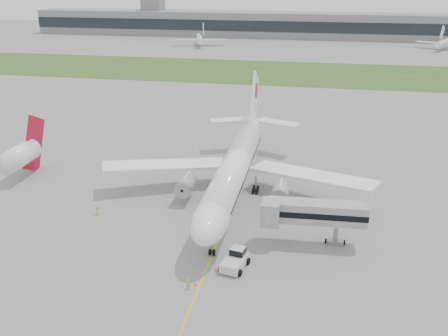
% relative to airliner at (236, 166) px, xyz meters
% --- Properties ---
extents(ground, '(600.00, 600.00, 0.00)m').
position_rel_airliner_xyz_m(ground, '(0.00, -4.87, -5.66)').
color(ground, gray).
rests_on(ground, ground).
extents(apron_markings, '(70.00, 70.00, 0.04)m').
position_rel_airliner_xyz_m(apron_markings, '(0.00, -9.87, -5.66)').
color(apron_markings, gold).
rests_on(apron_markings, ground).
extents(grass_strip, '(600.00, 50.00, 0.02)m').
position_rel_airliner_xyz_m(grass_strip, '(0.00, 115.13, -5.65)').
color(grass_strip, '#274D1D').
rests_on(grass_strip, ground).
extents(terminal_building, '(320.00, 22.30, 14.00)m').
position_rel_airliner_xyz_m(terminal_building, '(0.00, 225.00, 1.34)').
color(terminal_building, gray).
rests_on(terminal_building, ground).
extents(control_tower, '(12.00, 12.00, 56.00)m').
position_rel_airliner_xyz_m(control_tower, '(-90.00, 227.13, -5.66)').
color(control_tower, gray).
rests_on(control_tower, ground).
extents(airliner, '(48.13, 53.95, 17.88)m').
position_rel_airliner_xyz_m(airliner, '(0.00, 0.00, 0.00)').
color(airliner, white).
rests_on(airliner, ground).
extents(pushback_tug, '(3.87, 5.02, 2.35)m').
position_rel_airliner_xyz_m(pushback_tug, '(3.69, -22.09, -4.58)').
color(pushback_tug, silver).
rests_on(pushback_tug, ground).
extents(jet_bridge, '(14.73, 4.85, 6.82)m').
position_rel_airliner_xyz_m(jet_bridge, '(13.03, -14.31, -0.62)').
color(jet_bridge, '#ABACAE').
rests_on(jet_bridge, ground).
extents(safety_cone_left, '(0.39, 0.39, 0.53)m').
position_rel_airliner_xyz_m(safety_cone_left, '(-0.50, -27.37, -5.39)').
color(safety_cone_left, '#F7600D').
rests_on(safety_cone_left, ground).
extents(safety_cone_right, '(0.37, 0.37, 0.51)m').
position_rel_airliner_xyz_m(safety_cone_right, '(1.34, -23.68, -5.40)').
color(safety_cone_right, '#F7600D').
rests_on(safety_cone_right, ground).
extents(ground_crew_near, '(0.70, 0.69, 1.63)m').
position_rel_airliner_xyz_m(ground_crew_near, '(-1.21, -28.25, -4.85)').
color(ground_crew_near, '#AED924').
rests_on(ground_crew_near, ground).
extents(ground_crew_far, '(0.83, 0.91, 1.53)m').
position_rel_airliner_xyz_m(ground_crew_far, '(-20.61, -11.55, -4.90)').
color(ground_crew_far, '#E4FF2A').
rests_on(ground_crew_far, ground).
extents(neighbor_aircraft, '(4.03, 14.25, 11.71)m').
position_rel_airliner_xyz_m(neighbor_aircraft, '(-41.09, 0.86, -1.02)').
color(neighbor_aircraft, maroon).
rests_on(neighbor_aircraft, ground).
extents(distant_aircraft_left, '(32.55, 30.33, 10.38)m').
position_rel_airliner_xyz_m(distant_aircraft_left, '(-49.77, 180.23, -5.66)').
color(distant_aircraft_left, white).
rests_on(distant_aircraft_left, ground).
extents(distant_aircraft_right, '(35.54, 34.11, 10.53)m').
position_rel_airliner_xyz_m(distant_aircraft_right, '(72.68, 189.51, -5.66)').
color(distant_aircraft_right, white).
rests_on(distant_aircraft_right, ground).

